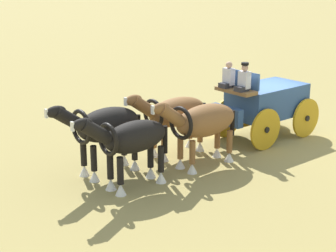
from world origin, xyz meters
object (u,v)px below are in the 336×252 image
at_px(show_wagon, 264,102).
at_px(draft_horse_rear_off, 174,114).
at_px(draft_horse_rear_near, 203,123).
at_px(draft_horse_lead_off, 105,127).
at_px(draft_horse_lead_near, 131,140).

distance_m(show_wagon, draft_horse_rear_off, 3.59).
xyz_separation_m(draft_horse_rear_near, draft_horse_lead_off, (2.87, -0.47, 0.06)).
distance_m(draft_horse_rear_off, draft_horse_lead_near, 2.92).
distance_m(draft_horse_rear_near, draft_horse_lead_near, 2.62).
xyz_separation_m(draft_horse_rear_near, draft_horse_rear_off, (0.40, -1.24, -0.02)).
xyz_separation_m(show_wagon, draft_horse_rear_off, (3.56, 0.43, 0.06)).
bearing_deg(draft_horse_rear_near, draft_horse_lead_off, -9.24).
bearing_deg(show_wagon, draft_horse_rear_off, 6.91).
relative_size(show_wagon, draft_horse_rear_off, 1.83).
bearing_deg(draft_horse_rear_near, draft_horse_rear_off, -72.27).
xyz_separation_m(show_wagon, draft_horse_lead_off, (6.03, 1.20, 0.13)).
distance_m(draft_horse_lead_near, draft_horse_lead_off, 1.30).
bearing_deg(show_wagon, draft_horse_lead_near, 23.39).
height_order(draft_horse_rear_off, draft_horse_lead_off, draft_horse_lead_off).
xyz_separation_m(show_wagon, draft_horse_rear_near, (3.17, 1.67, 0.07)).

